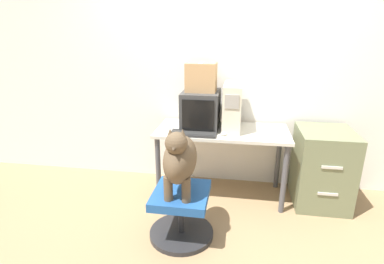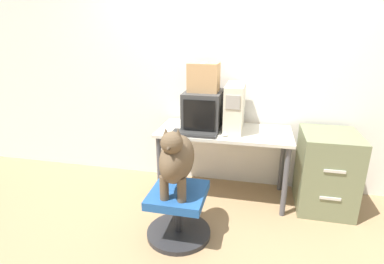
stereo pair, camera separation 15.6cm
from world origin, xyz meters
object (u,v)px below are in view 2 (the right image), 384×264
crt_monitor (203,110)px  filing_cabinet (326,171)px  dog (177,158)px  office_chair (178,212)px  pc_tower (235,107)px  keyboard (194,133)px  cardboard_box (204,77)px

crt_monitor → filing_cabinet: bearing=-2.0°
dog → office_chair: bearing=90.0°
pc_tower → filing_cabinet: size_ratio=0.61×
crt_monitor → pc_tower: pc_tower is taller
crt_monitor → dog: (-0.05, -0.82, -0.18)m
pc_tower → dog: 0.92m
pc_tower → keyboard: bearing=-145.1°
keyboard → cardboard_box: size_ratio=1.49×
crt_monitor → filing_cabinet: crt_monitor is taller
cardboard_box → pc_tower: bearing=-2.5°
dog → filing_cabinet: (1.26, 0.78, -0.34)m
pc_tower → filing_cabinet: 1.06m
dog → filing_cabinet: size_ratio=0.76×
crt_monitor → filing_cabinet: size_ratio=0.60×
crt_monitor → cardboard_box: (0.00, 0.00, 0.32)m
crt_monitor → keyboard: 0.31m
pc_tower → filing_cabinet: bearing=-2.1°
dog → keyboard: bearing=88.5°
office_chair → filing_cabinet: bearing=30.8°
pc_tower → filing_cabinet: pc_tower is taller
filing_cabinet → pc_tower: bearing=177.9°
keyboard → office_chair: keyboard is taller
crt_monitor → office_chair: 1.04m
pc_tower → dog: pc_tower is taller
pc_tower → office_chair: size_ratio=0.85×
crt_monitor → office_chair: size_ratio=0.83×
keyboard → pc_tower: bearing=34.9°
keyboard → office_chair: bearing=-91.6°
pc_tower → office_chair: pc_tower is taller
dog → crt_monitor: bearing=86.4°
cardboard_box → crt_monitor: bearing=-90.0°
keyboard → office_chair: 0.74m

